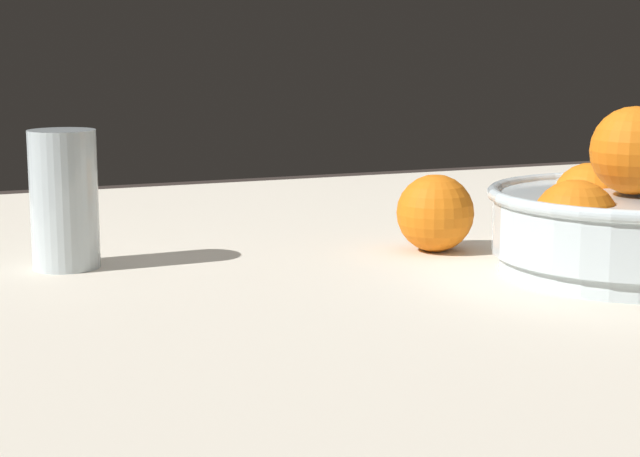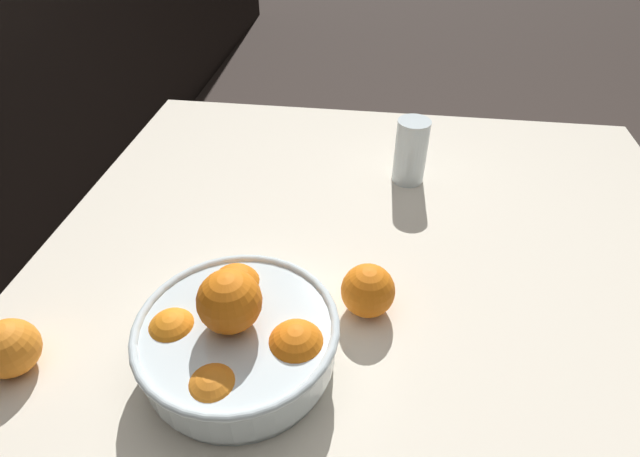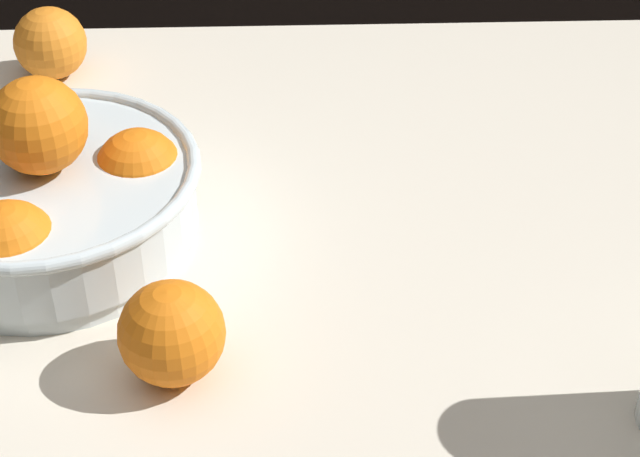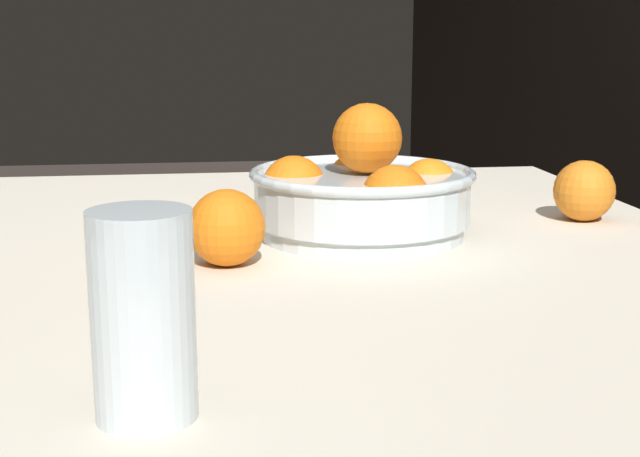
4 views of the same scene
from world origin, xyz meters
The scene contains 4 objects.
dining_table centered at (0.00, 0.00, 0.68)m, with size 1.31×1.17×0.74m.
fruit_bowl centered at (-0.14, 0.18, 0.80)m, with size 0.27×0.27×0.16m.
juice_glass centered at (0.35, -0.05, 0.81)m, with size 0.06×0.06×0.13m.
orange_loose_near_bowl centered at (-0.02, 0.01, 0.78)m, with size 0.08×0.08×0.08m, color orange.
Camera 1 is at (0.50, 0.98, 0.96)m, focal length 60.00 mm.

